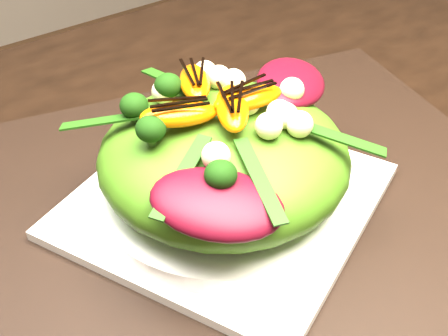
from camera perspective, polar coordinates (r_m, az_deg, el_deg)
placemat at (r=0.52m, az=-0.00°, el=-3.62°), size 0.62×0.53×0.00m
plate_base at (r=0.52m, az=-0.00°, el=-3.08°), size 0.31×0.31×0.01m
salad_bowl at (r=0.51m, az=-0.00°, el=-2.02°), size 0.28×0.28×0.02m
lettuce_mound at (r=0.49m, az=0.00°, el=1.14°), size 0.24×0.24×0.08m
radicchio_leaf at (r=0.53m, az=6.42°, el=8.15°), size 0.11×0.10×0.02m
orange_segment at (r=0.47m, az=-1.11°, el=6.71°), size 0.07×0.05×0.02m
broccoli_floret at (r=0.46m, az=-9.49°, el=4.03°), size 0.04×0.04×0.03m
macadamia_nut at (r=0.45m, az=5.25°, el=4.70°), size 0.03×0.03×0.02m
balsamic_drizzle at (r=0.47m, az=-1.13°, el=7.60°), size 0.04×0.02×0.00m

